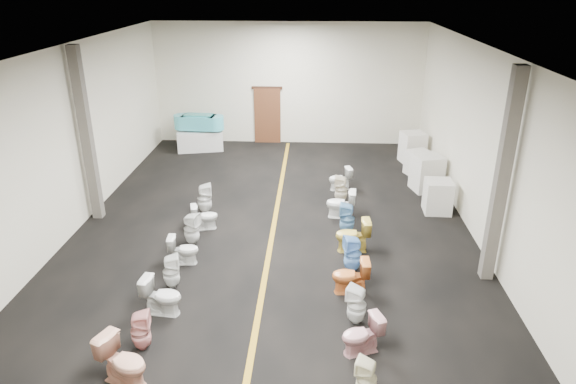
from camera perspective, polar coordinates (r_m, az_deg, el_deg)
name	(u,v)px	position (r m, az deg, el deg)	size (l,w,h in m)	color
floor	(272,238)	(12.74, -1.83, -5.15)	(16.00, 16.00, 0.00)	black
ceiling	(269,51)	(11.35, -2.13, 15.34)	(16.00, 16.00, 0.00)	black
wall_back	(288,84)	(19.59, 0.04, 11.88)	(10.00, 10.00, 0.00)	beige
wall_left	(59,148)	(13.25, -24.13, 4.46)	(16.00, 16.00, 0.00)	beige
wall_right	(491,155)	(12.47, 21.63, 3.80)	(16.00, 16.00, 0.00)	beige
aisle_stripe	(272,238)	(12.74, -1.83, -5.14)	(0.12, 15.60, 0.01)	#9A7016
back_door	(267,116)	(19.85, -2.30, 8.46)	(1.00, 0.10, 2.10)	#562D19
door_frame	(267,88)	(19.63, -2.34, 11.50)	(1.15, 0.08, 0.10)	#331C11
column_left	(87,136)	(14.00, -21.47, 5.80)	(0.25, 0.25, 4.50)	#59544C
column_right	(502,180)	(11.06, 22.66, 1.29)	(0.25, 0.25, 4.50)	#59544C
display_table	(200,140)	(19.40, -9.74, 5.70)	(1.65, 0.82, 0.73)	silver
bathtub	(199,122)	(19.21, -9.88, 7.71)	(1.86, 0.76, 0.55)	#45B7C8
appliance_crate_a	(438,196)	(14.53, 16.31, -0.48)	(0.70, 0.70, 0.91)	silver
appliance_crate_b	(427,173)	(15.92, 15.17, 2.07)	(0.79, 0.79, 1.09)	silver
appliance_crate_c	(419,163)	(17.16, 14.30, 3.13)	(0.70, 0.70, 0.80)	silver
appliance_crate_d	(412,148)	(18.26, 13.66, 4.83)	(0.74, 0.74, 1.06)	silver
toilet_left_2	(123,361)	(8.84, -17.82, -17.49)	(0.47, 0.82, 0.83)	#DD9D82
toilet_left_3	(141,331)	(9.46, -16.05, -14.59)	(0.34, 0.34, 0.75)	#DA9290
toilet_left_4	(162,296)	(10.22, -13.83, -11.14)	(0.43, 0.75, 0.77)	silver
toilet_left_5	(171,272)	(10.95, -12.85, -8.61)	(0.34, 0.34, 0.75)	silver
toilet_left_6	(184,250)	(11.77, -11.53, -6.31)	(0.38, 0.66, 0.68)	silver
toilet_left_7	(192,229)	(12.50, -10.66, -4.07)	(0.36, 0.37, 0.81)	silver
toilet_left_8	(205,217)	(13.23, -9.25, -2.72)	(0.38, 0.66, 0.68)	silver
toilet_left_9	(205,199)	(14.08, -9.25, -0.73)	(0.38, 0.39, 0.84)	white
toilet_right_2	(366,379)	(8.36, 8.70, -19.82)	(0.32, 0.32, 0.71)	#ECE5C0
toilet_right_3	(362,335)	(9.13, 8.19, -15.47)	(0.40, 0.70, 0.72)	#CF9397
toilet_right_4	(357,305)	(9.76, 7.63, -12.35)	(0.35, 0.36, 0.78)	white
toilet_right_5	(350,276)	(10.59, 6.95, -9.28)	(0.42, 0.75, 0.76)	#CF6D2F
toilet_right_6	(353,254)	(11.29, 7.20, -6.85)	(0.38, 0.39, 0.84)	#6FA9EA
toilet_right_7	(353,235)	(12.09, 7.19, -4.82)	(0.45, 0.79, 0.81)	gold
toilet_right_8	(347,219)	(12.87, 6.59, -2.97)	(0.37, 0.38, 0.82)	#669CCA
toilet_right_9	(341,204)	(13.72, 5.89, -1.31)	(0.44, 0.77, 0.79)	white
toilet_right_10	(341,189)	(14.63, 5.92, 0.29)	(0.36, 0.37, 0.80)	beige
toilet_right_11	(340,179)	(15.54, 5.80, 1.47)	(0.39, 0.68, 0.69)	white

